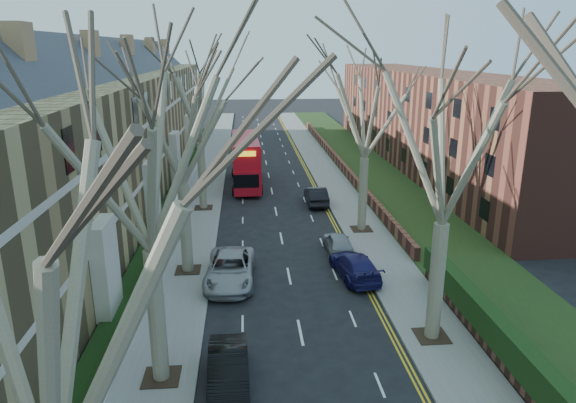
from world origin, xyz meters
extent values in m
cube|color=slate|center=(-6.00, 39.00, 0.06)|extent=(3.00, 102.00, 0.12)
cube|color=slate|center=(6.00, 39.00, 0.06)|extent=(3.00, 102.00, 0.12)
cube|color=olive|center=(-13.80, 31.00, 5.00)|extent=(9.00, 78.00, 10.00)
cube|color=#2D2F37|center=(-13.80, 31.00, 11.00)|extent=(4.67, 78.00, 4.67)
cube|color=beige|center=(-9.35, 31.00, 3.50)|extent=(0.12, 78.00, 0.35)
cube|color=beige|center=(-9.35, 31.00, 7.00)|extent=(0.12, 78.00, 0.35)
cube|color=brown|center=(17.50, 43.00, 5.00)|extent=(8.00, 54.00, 10.00)
cube|color=brown|center=(7.70, 43.00, 0.57)|extent=(0.35, 54.00, 0.90)
cube|color=black|center=(7.70, 2.00, 1.32)|extent=(0.70, 24.00, 1.20)
cube|color=white|center=(-7.65, 31.00, 0.62)|extent=(0.30, 78.00, 1.00)
cube|color=#1C3413|center=(10.50, 39.00, 0.15)|extent=(6.00, 102.00, 0.06)
cylinder|color=#746A53|center=(-5.70, 6.00, 2.75)|extent=(0.64, 0.64, 5.25)
cube|color=#2D2116|center=(-5.70, 6.00, 0.14)|extent=(1.40, 1.40, 0.05)
cylinder|color=#746A53|center=(-5.70, 16.00, 2.66)|extent=(0.64, 0.64, 5.07)
cube|color=#2D2116|center=(-5.70, 16.00, 0.14)|extent=(1.40, 1.40, 0.05)
cylinder|color=#746A53|center=(-5.70, 28.00, 2.75)|extent=(0.60, 0.60, 5.25)
cube|color=#2D2116|center=(-5.70, 28.00, 0.14)|extent=(1.40, 1.40, 0.05)
cylinder|color=#746A53|center=(5.70, 8.00, 2.75)|extent=(0.64, 0.64, 5.25)
cube|color=#2D2116|center=(5.70, 8.00, 0.14)|extent=(1.40, 1.40, 0.05)
cylinder|color=#746A53|center=(5.70, 22.00, 2.66)|extent=(0.60, 0.60, 5.07)
cube|color=#2D2116|center=(5.70, 22.00, 0.14)|extent=(1.40, 1.40, 0.05)
cube|color=#B30C19|center=(-2.27, 35.34, 1.39)|extent=(2.62, 10.46, 2.08)
cube|color=#B30C19|center=(-2.27, 35.34, 3.38)|extent=(2.60, 9.94, 1.89)
cube|color=black|center=(-2.27, 35.34, 1.82)|extent=(2.62, 9.63, 0.85)
cube|color=black|center=(-2.27, 35.34, 3.47)|extent=(2.61, 9.42, 0.85)
imported|color=black|center=(-3.11, 5.39, 0.71)|extent=(1.64, 4.34, 1.41)
imported|color=#97989C|center=(-3.25, 14.49, 0.77)|extent=(2.84, 5.68, 1.54)
imported|color=#1B1854|center=(3.64, 14.58, 0.68)|extent=(2.50, 4.90, 1.36)
imported|color=gray|center=(3.36, 18.19, 0.65)|extent=(1.56, 3.81, 1.29)
imported|color=black|center=(3.40, 28.64, 0.73)|extent=(1.56, 4.44, 1.46)
camera|label=1|loc=(-2.27, -11.32, 12.27)|focal=32.00mm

